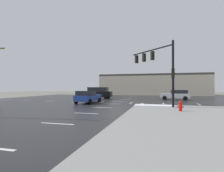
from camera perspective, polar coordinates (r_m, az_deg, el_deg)
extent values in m
plane|color=slate|center=(23.32, 1.32, -5.41)|extent=(120.00, 120.00, 0.00)
cube|color=#232326|center=(23.32, 1.32, -5.39)|extent=(44.00, 44.00, 0.02)
cube|color=white|center=(18.70, 13.56, -6.11)|extent=(4.00, 1.60, 0.06)
cube|color=silver|center=(10.33, -17.28, -11.56)|extent=(2.00, 0.15, 0.01)
cube|color=silver|center=(13.84, -8.39, -8.73)|extent=(2.00, 0.15, 0.01)
cube|color=silver|center=(17.56, -3.23, -6.97)|extent=(2.00, 0.15, 0.01)
cube|color=silver|center=(21.38, 0.08, -5.80)|extent=(2.00, 0.15, 0.01)
cube|color=silver|center=(25.26, 2.37, -4.98)|extent=(2.00, 0.15, 0.01)
cube|color=silver|center=(29.17, 4.05, -4.37)|extent=(2.00, 0.15, 0.01)
cube|color=silver|center=(33.10, 5.32, -3.90)|extent=(2.00, 0.15, 0.01)
cube|color=silver|center=(37.05, 6.33, -3.53)|extent=(2.00, 0.15, 0.01)
cube|color=silver|center=(41.01, 7.14, -3.24)|extent=(2.00, 0.15, 0.01)
cube|color=silver|center=(32.57, -31.30, -3.90)|extent=(0.15, 2.00, 0.01)
cube|color=silver|center=(29.83, -25.94, -4.24)|extent=(0.15, 2.00, 0.01)
cube|color=silver|center=(27.40, -19.55, -4.60)|extent=(0.15, 2.00, 0.01)
cube|color=silver|center=(25.38, -12.03, -4.95)|extent=(0.15, 2.00, 0.01)
cube|color=silver|center=(23.86, -3.38, -5.25)|extent=(0.15, 2.00, 0.01)
cube|color=silver|center=(22.94, 6.21, -5.44)|extent=(0.15, 2.00, 0.01)
cube|color=silver|center=(22.70, 16.29, -5.47)|extent=(0.15, 2.00, 0.01)
cube|color=silver|center=(23.16, 26.28, -5.34)|extent=(0.15, 2.00, 0.01)
cube|color=silver|center=(18.80, 8.96, -6.54)|extent=(0.45, 7.00, 0.01)
cylinder|color=black|center=(17.70, 19.14, 3.80)|extent=(0.22, 0.22, 6.37)
cylinder|color=black|center=(20.31, 12.34, 11.17)|extent=(4.46, 4.65, 0.14)
cube|color=black|center=(19.96, 12.95, 9.55)|extent=(0.45, 0.45, 0.95)
sphere|color=yellow|center=(20.13, 12.64, 10.29)|extent=(0.20, 0.20, 0.20)
cube|color=black|center=(21.02, 10.33, 9.04)|extent=(0.45, 0.45, 0.95)
sphere|color=yellow|center=(21.19, 10.05, 9.75)|extent=(0.20, 0.20, 0.20)
cube|color=black|center=(22.12, 7.97, 8.56)|extent=(0.45, 0.45, 0.95)
sphere|color=yellow|center=(22.29, 7.72, 9.23)|extent=(0.20, 0.20, 0.20)
cube|color=black|center=(17.70, 19.14, 3.86)|extent=(0.28, 0.36, 0.90)
cylinder|color=red|center=(15.04, 21.24, -6.44)|extent=(0.26, 0.26, 0.60)
sphere|color=red|center=(15.01, 21.24, -5.04)|extent=(0.25, 0.25, 0.25)
cylinder|color=red|center=(15.02, 20.55, -6.34)|extent=(0.12, 0.11, 0.11)
cylinder|color=red|center=(15.06, 21.92, -6.32)|extent=(0.12, 0.11, 0.11)
cube|color=#BCB29E|center=(48.78, 13.03, 0.12)|extent=(27.79, 8.00, 4.99)
cube|color=#3F3D3A|center=(48.89, 13.02, 3.34)|extent=(27.79, 8.00, 0.50)
cube|color=navy|center=(22.57, -7.65, -3.79)|extent=(1.99, 4.57, 0.70)
cube|color=black|center=(21.93, -8.38, -2.26)|extent=(1.76, 2.54, 0.55)
cylinder|color=black|center=(24.36, -8.07, -4.37)|extent=(0.25, 0.67, 0.66)
cylinder|color=black|center=(23.65, -4.10, -4.49)|extent=(0.25, 0.67, 0.66)
cylinder|color=black|center=(21.63, -11.52, -4.86)|extent=(0.25, 0.67, 0.66)
cylinder|color=black|center=(20.84, -7.16, -5.04)|extent=(0.25, 0.67, 0.66)
sphere|color=white|center=(24.81, -6.73, -3.49)|extent=(0.18, 0.18, 0.18)
sphere|color=white|center=(24.37, -4.24, -3.55)|extent=(0.18, 0.18, 0.18)
cube|color=black|center=(31.09, -4.54, -2.65)|extent=(4.90, 2.22, 0.95)
cube|color=black|center=(31.07, -4.54, -1.08)|extent=(3.46, 1.98, 0.75)
cylinder|color=black|center=(30.67, -7.98, -3.56)|extent=(0.67, 0.26, 0.66)
cylinder|color=black|center=(32.52, -6.84, -3.39)|extent=(0.67, 0.26, 0.66)
cylinder|color=black|center=(29.75, -2.03, -3.66)|extent=(0.67, 0.26, 0.66)
cylinder|color=black|center=(31.65, -1.21, -3.47)|extent=(0.67, 0.26, 0.66)
sphere|color=white|center=(31.23, -9.01, -2.63)|extent=(0.18, 0.18, 0.18)
sphere|color=white|center=(32.40, -8.24, -2.56)|extent=(0.18, 0.18, 0.18)
cube|color=#B7BABF|center=(30.15, 19.64, -2.93)|extent=(4.63, 2.17, 0.70)
cube|color=black|center=(30.14, 20.92, -1.74)|extent=(2.60, 1.86, 0.55)
cylinder|color=black|center=(29.30, 16.65, -3.69)|extent=(0.68, 0.27, 0.66)
cylinder|color=black|center=(31.10, 16.81, -3.51)|extent=(0.68, 0.27, 0.66)
cylinder|color=black|center=(29.31, 22.65, -3.68)|extent=(0.68, 0.27, 0.66)
cylinder|color=black|center=(31.11, 22.46, -3.49)|extent=(0.68, 0.27, 0.66)
sphere|color=white|center=(29.65, 15.38, -2.98)|extent=(0.18, 0.18, 0.18)
sphere|color=white|center=(30.80, 15.53, -2.89)|extent=(0.18, 0.18, 0.18)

